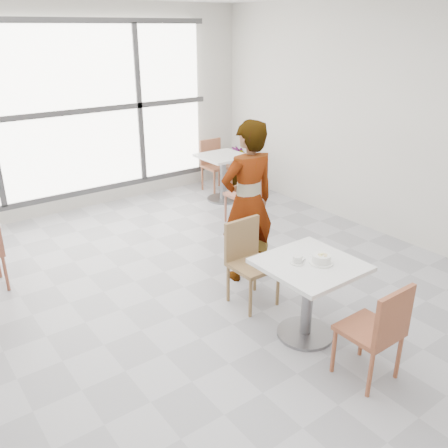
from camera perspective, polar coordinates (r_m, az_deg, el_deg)
floor at (r=4.96m, az=-2.10°, el=-9.63°), size 7.00×7.00×0.00m
wall_back at (r=7.45m, az=-18.17°, el=12.71°), size 6.00×0.00×6.00m
wall_right at (r=6.48m, az=20.52°, el=11.07°), size 0.00×7.00×7.00m
window at (r=7.39m, az=-18.00°, el=12.66°), size 4.60×0.07×2.52m
main_table at (r=4.31m, az=10.12°, el=-7.28°), size 0.80×0.80×0.75m
chair_near at (r=3.93m, az=18.10°, el=-11.75°), size 0.42×0.42×0.87m
chair_far at (r=4.81m, az=2.92°, el=-3.90°), size 0.42×0.42×0.87m
oatmeal_bowl at (r=4.19m, az=11.62°, el=-4.10°), size 0.21×0.21×0.10m
coffee_cup at (r=4.17m, az=8.83°, el=-4.27°), size 0.16×0.13×0.07m
person at (r=5.13m, az=2.87°, el=2.60°), size 0.69×0.49×1.79m
bg_table_right at (r=7.70m, az=-0.12°, el=6.37°), size 0.70×0.70×0.75m
bg_chair_right_near at (r=6.69m, az=2.78°, el=3.93°), size 0.42×0.42×0.87m
bg_chair_right_far at (r=8.21m, az=-1.22°, el=7.51°), size 0.42×0.42×0.87m
plant_right at (r=8.45m, az=1.77°, el=6.85°), size 0.48×0.48×0.69m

